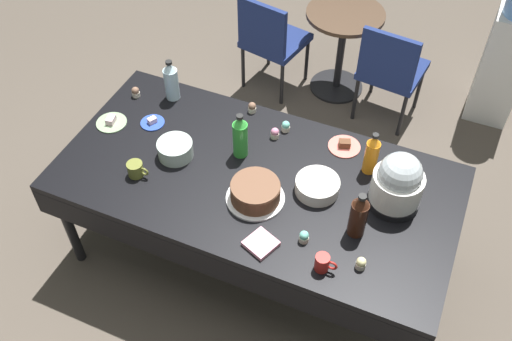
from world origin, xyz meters
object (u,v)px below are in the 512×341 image
cupcake_lemon (286,126)px  soda_bottle_water (171,81)px  cupcake_berry (136,92)px  round_cafe_table (343,37)px  dessert_plate_cobalt (152,122)px  coffee_mug_olive (136,169)px  cupcake_vanilla (252,107)px  frosted_layer_cake (255,192)px  cupcake_cocoa (275,133)px  water_cooler (509,52)px  soda_bottle_lime_soda (240,136)px  slow_cooker (398,183)px  cupcake_mint (304,237)px  soda_bottle_cola (359,216)px  potluck_table (256,184)px  ceramic_snack_bowl (317,186)px  dessert_plate_sage (111,122)px  maroon_chair_right (390,68)px  glass_salad_bowl (175,149)px  cupcake_rose (361,263)px  coffee_mug_red (323,263)px  soda_bottle_orange_juice (372,154)px  maroon_chair_left (271,38)px  dessert_plate_coral (344,146)px

cupcake_lemon → soda_bottle_water: (-0.76, 0.00, 0.10)m
cupcake_berry → round_cafe_table: (0.91, 1.49, -0.28)m
dessert_plate_cobalt → cupcake_berry: 0.29m
soda_bottle_water → coffee_mug_olive: size_ratio=2.18×
cupcake_vanilla → cupcake_lemon: size_ratio=1.00×
cupcake_vanilla → round_cafe_table: 1.38m
frosted_layer_cake → cupcake_cocoa: 0.48m
water_cooler → cupcake_berry: bearing=-141.7°
frosted_layer_cake → soda_bottle_lime_soda: bearing=127.4°
soda_bottle_water → round_cafe_table: bearing=63.8°
water_cooler → dessert_plate_cobalt: bearing=-135.7°
frosted_layer_cake → coffee_mug_olive: size_ratio=2.47×
soda_bottle_water → slow_cooker: bearing=-11.1°
dessert_plate_cobalt → cupcake_mint: cupcake_mint is taller
soda_bottle_water → soda_bottle_cola: bearing=-22.1°
potluck_table → ceramic_snack_bowl: (0.34, 0.04, 0.10)m
cupcake_cocoa → dessert_plate_sage: bearing=-163.5°
dessert_plate_cobalt → maroon_chair_right: bearing=51.9°
cupcake_vanilla → soda_bottle_water: size_ratio=0.24×
dessert_plate_sage → water_cooler: bearing=42.6°
cupcake_berry → soda_bottle_water: size_ratio=0.24×
frosted_layer_cake → slow_cooker: slow_cooker is taller
dessert_plate_sage → soda_bottle_lime_soda: 0.83m
glass_salad_bowl → cupcake_rose: 1.21m
ceramic_snack_bowl → soda_bottle_water: size_ratio=0.86×
cupcake_rose → coffee_mug_red: 0.19m
potluck_table → dessert_plate_cobalt: size_ratio=15.19×
dessert_plate_sage → coffee_mug_olive: (0.36, -0.30, 0.03)m
cupcake_mint → cupcake_rose: size_ratio=1.00×
potluck_table → coffee_mug_olive: 0.66m
potluck_table → round_cafe_table: bearing=91.6°
frosted_layer_cake → coffee_mug_red: 0.54m
glass_salad_bowl → cupcake_vanilla: size_ratio=2.98×
dessert_plate_cobalt → dessert_plate_sage: dessert_plate_sage is taller
cupcake_mint → potluck_table: bearing=142.5°
cupcake_vanilla → water_cooler: size_ratio=0.05×
cupcake_cocoa → soda_bottle_water: size_ratio=0.24×
maroon_chair_right → cupcake_berry: bearing=-136.9°
potluck_table → soda_bottle_orange_juice: bearing=28.0°
ceramic_snack_bowl → soda_bottle_lime_soda: size_ratio=0.82×
cupcake_vanilla → cupcake_cocoa: bearing=-35.8°
dessert_plate_sage → cupcake_mint: bearing=-14.4°
cupcake_rose → soda_bottle_cola: 0.23m
potluck_table → maroon_chair_left: bearing=109.5°
dessert_plate_cobalt → cupcake_lemon: size_ratio=2.15×
cupcake_vanilla → maroon_chair_left: size_ratio=0.08×
dessert_plate_coral → cupcake_berry: (-1.34, -0.09, 0.02)m
cupcake_rose → coffee_mug_red: coffee_mug_red is taller
soda_bottle_water → dessert_plate_sage: bearing=-121.9°
cupcake_lemon → soda_bottle_lime_soda: (-0.16, -0.28, 0.10)m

